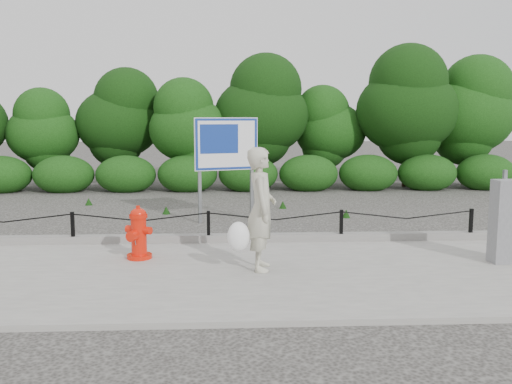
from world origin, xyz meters
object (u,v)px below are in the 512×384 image
Objects in this scene: fire_hydrant at (138,233)px; pedestrian at (260,211)px; advertising_sign at (226,149)px; utility_cabinet at (508,221)px.

fire_hydrant is 2.16m from pedestrian.
fire_hydrant is at bearing 71.52° from pedestrian.
fire_hydrant is 4.03m from advertising_sign.
pedestrian is 4.00m from utility_cabinet.
advertising_sign is at bearing 134.06° from utility_cabinet.
pedestrian is 1.27× the size of utility_cabinet.
utility_cabinet is at bearing -59.70° from advertising_sign.
advertising_sign reaches higher than fire_hydrant.
pedestrian reaches higher than utility_cabinet.
utility_cabinet is 6.18m from advertising_sign.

